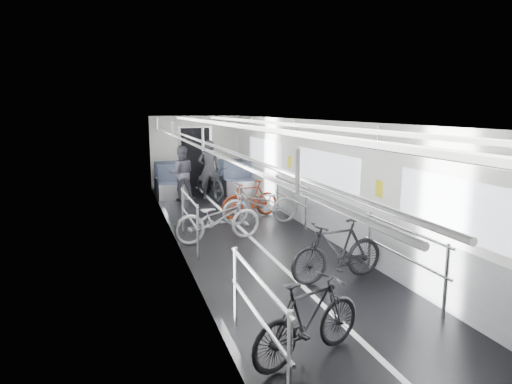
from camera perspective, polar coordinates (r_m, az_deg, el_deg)
car_shell at (r=10.56m, az=-2.83°, el=2.18°), size 3.02×14.01×2.41m
bike_left_mid at (r=5.00m, az=6.59°, el=-15.51°), size 1.55×0.91×0.90m
bike_left_far at (r=9.16m, az=-4.78°, el=-3.29°), size 1.86×0.87×0.94m
bike_right_near at (r=7.17m, az=10.17°, el=-7.19°), size 1.65×0.63×0.97m
bike_right_mid at (r=10.49m, az=0.55°, el=-1.53°), size 1.80×0.71×0.93m
bike_right_far at (r=11.15m, az=-0.72°, el=-0.88°), size 1.57×0.72×0.91m
bike_aisle at (r=13.59m, az=-5.77°, el=1.19°), size 1.02×1.91×0.95m
person_standing at (r=13.53m, az=-5.89°, el=2.83°), size 0.67×0.47×1.74m
person_seated at (r=13.40m, az=-9.32°, el=2.33°), size 0.82×0.67×1.58m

